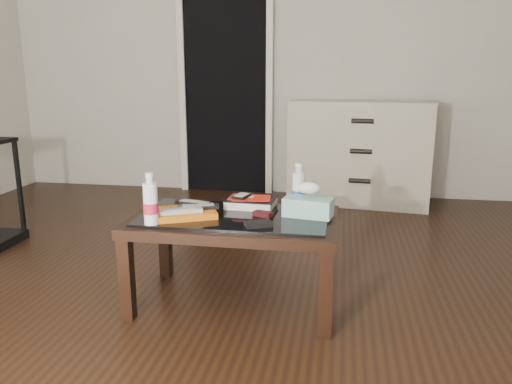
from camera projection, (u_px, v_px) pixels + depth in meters
ground at (193, 305)px, 2.50m from camera, size 5.00×5.00×0.00m
doorway at (226, 85)px, 4.69m from camera, size 0.90×0.08×2.07m
coffee_table at (235, 227)px, 2.45m from camera, size 1.00×0.60×0.46m
dresser at (360, 153)px, 4.39m from camera, size 1.25×0.64×0.90m
magazines at (186, 213)px, 2.40m from camera, size 0.34×0.31×0.03m
remote_silver at (181, 210)px, 2.35m from camera, size 0.20×0.13×0.02m
remote_black_front at (198, 207)px, 2.42m from camera, size 0.21×0.11×0.02m
remote_black_back at (195, 203)px, 2.48m from camera, size 0.21×0.10×0.02m
textbook at (251, 202)px, 2.57m from camera, size 0.26×0.21×0.05m
dvd_mailers at (248, 197)px, 2.57m from camera, size 0.20×0.14×0.01m
ipod at (242, 196)px, 2.55m from camera, size 0.09×0.12×0.02m
flip_phone at (263, 214)px, 2.40m from camera, size 0.10×0.08×0.02m
wallet at (258, 224)px, 2.25m from camera, size 0.14×0.11×0.02m
water_bottle_left at (150, 199)px, 2.25m from camera, size 0.08×0.08×0.24m
water_bottle_right at (298, 186)px, 2.49m from camera, size 0.08×0.08×0.24m
tissue_box at (308, 207)px, 2.39m from camera, size 0.25×0.16×0.09m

